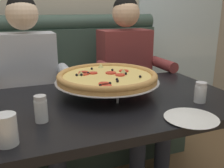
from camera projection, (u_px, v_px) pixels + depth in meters
The scene contains 10 objects.
booth_bench at pixel (76, 104), 2.18m from camera, with size 1.66×0.78×1.13m.
dining_table at pixel (114, 116), 1.34m from camera, with size 1.29×0.80×0.73m.
diner_left at pixel (29, 81), 1.73m from camera, with size 0.54×0.64×1.27m.
diner_right at pixel (130, 71), 1.99m from camera, with size 0.54×0.64×1.27m.
pizza at pixel (106, 77), 1.37m from camera, with size 0.56×0.56×0.13m.
shaker_pepper_flakes at pixel (200, 94), 1.27m from camera, with size 0.06×0.06×0.10m.
shaker_parmesan at pixel (41, 111), 1.04m from camera, with size 0.05×0.05×0.11m.
plate_near_left at pixel (191, 117), 1.08m from camera, with size 0.23×0.23×0.02m.
drinking_glass at pixel (7, 132), 0.86m from camera, with size 0.07×0.07×0.11m.
patio_chair at pixel (147, 56), 3.71m from camera, with size 0.42×0.43×0.86m.
Camera 1 is at (-0.46, -1.15, 1.18)m, focal length 41.05 mm.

